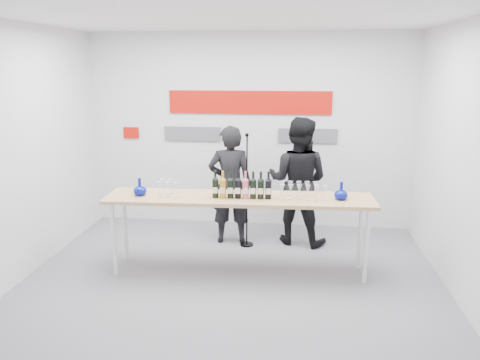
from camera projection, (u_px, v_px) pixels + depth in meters
The scene contains 12 objects.
ground at pixel (233, 276), 5.71m from camera, with size 5.00×5.00×0.00m, color slate.
back_wall at pixel (249, 131), 7.27m from camera, with size 5.00×0.04×3.00m, color silver.
signage at pixel (246, 112), 7.18m from camera, with size 3.38×0.02×0.79m.
tasting_table at pixel (239, 203), 5.64m from camera, with size 3.25×0.77×0.97m.
wine_bottles at pixel (242, 185), 5.53m from camera, with size 0.71×0.10×0.33m.
decanter_left at pixel (140, 187), 5.67m from camera, with size 0.16×0.16×0.21m, color #071185, non-canonical shape.
decanter_right at pixel (341, 191), 5.49m from camera, with size 0.16×0.16×0.21m, color #071185, non-canonical shape.
glasses_left at pixel (167, 188), 5.65m from camera, with size 0.27×0.23×0.18m.
glasses_right at pixel (301, 191), 5.54m from camera, with size 0.57×0.24×0.18m.
presenter_left at pixel (230, 185), 6.63m from camera, with size 0.62×0.41×1.70m, color black.
presenter_right at pixel (298, 181), 6.61m from camera, with size 0.88×0.69×1.82m, color black.
mic_stand at pixel (247, 212), 6.57m from camera, with size 0.19×0.19×1.62m.
Camera 1 is at (0.69, -5.21, 2.52)m, focal length 35.00 mm.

